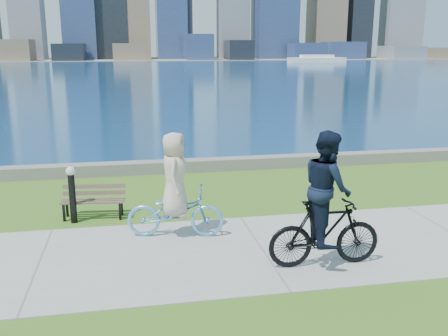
% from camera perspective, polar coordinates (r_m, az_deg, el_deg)
% --- Properties ---
extents(ground, '(320.00, 320.00, 0.00)m').
position_cam_1_polar(ground, '(9.51, 4.30, -9.23)').
color(ground, '#355B17').
rests_on(ground, ground).
extents(concrete_path, '(80.00, 3.50, 0.02)m').
position_cam_1_polar(concrete_path, '(9.50, 4.30, -9.18)').
color(concrete_path, gray).
rests_on(concrete_path, ground).
extents(seawall, '(90.00, 0.50, 0.35)m').
position_cam_1_polar(seawall, '(15.23, -1.75, 0.38)').
color(seawall, slate).
rests_on(seawall, ground).
extents(bay_water, '(320.00, 131.00, 0.01)m').
position_cam_1_polar(bay_water, '(80.55, -9.38, 11.03)').
color(bay_water, navy).
rests_on(bay_water, ground).
extents(far_shore, '(320.00, 30.00, 0.12)m').
position_cam_1_polar(far_shore, '(138.50, -10.13, 12.13)').
color(far_shore, gray).
rests_on(far_shore, ground).
extents(ferry_far, '(12.48, 3.56, 1.69)m').
position_cam_1_polar(ferry_far, '(114.21, 10.55, 12.11)').
color(ferry_far, white).
rests_on(ferry_far, ground).
extents(park_bench, '(1.42, 0.62, 0.71)m').
position_cam_1_polar(park_bench, '(11.40, -14.71, -3.37)').
color(park_bench, black).
rests_on(park_bench, ground).
extents(bollard_lamp, '(0.20, 0.20, 1.24)m').
position_cam_1_polar(bollard_lamp, '(11.10, -16.98, -2.51)').
color(bollard_lamp, black).
rests_on(bollard_lamp, ground).
extents(cyclist_woman, '(1.01, 2.00, 2.09)m').
position_cam_1_polar(cyclist_woman, '(9.84, -5.62, -3.50)').
color(cyclist_woman, '#63ADF1').
rests_on(cyclist_woman, ground).
extents(cyclist_man, '(0.74, 1.97, 2.36)m').
position_cam_1_polar(cyclist_man, '(8.60, 11.56, -4.81)').
color(cyclist_man, black).
rests_on(cyclist_man, ground).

